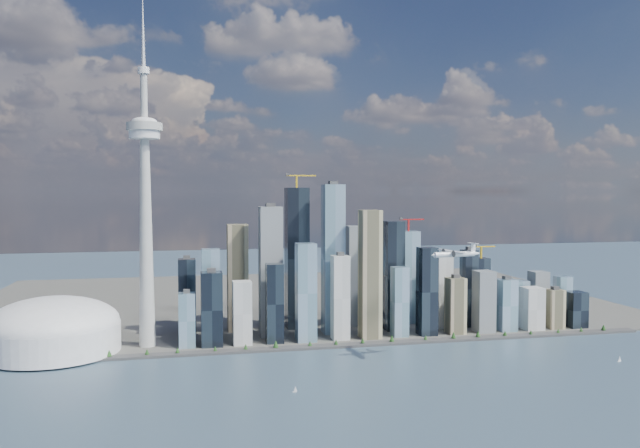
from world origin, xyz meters
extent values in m
plane|color=#36505F|center=(0.00, 0.00, 0.00)|extent=(4000.00, 4000.00, 0.00)
cube|color=#383838|center=(0.00, 250.00, 2.00)|extent=(1100.00, 22.00, 4.00)
cube|color=#4C4C47|center=(0.00, 700.00, 1.50)|extent=(1400.00, 900.00, 3.00)
cylinder|color=#3F2D1E|center=(-476.67, 250.00, 5.20)|extent=(1.00, 1.00, 2.40)
cone|color=#21491A|center=(-476.67, 250.00, 8.80)|extent=(7.20, 7.20, 8.00)
cylinder|color=#3F2D1E|center=(-390.00, 250.00, 5.20)|extent=(1.00, 1.00, 2.40)
cone|color=#21491A|center=(-390.00, 250.00, 8.80)|extent=(7.20, 7.20, 8.00)
cylinder|color=#3F2D1E|center=(-303.33, 250.00, 5.20)|extent=(1.00, 1.00, 2.40)
cone|color=#21491A|center=(-303.33, 250.00, 8.80)|extent=(7.20, 7.20, 8.00)
cylinder|color=#3F2D1E|center=(-216.67, 250.00, 5.20)|extent=(1.00, 1.00, 2.40)
cone|color=#21491A|center=(-216.67, 250.00, 8.80)|extent=(7.20, 7.20, 8.00)
cylinder|color=#3F2D1E|center=(-130.00, 250.00, 5.20)|extent=(1.00, 1.00, 2.40)
cone|color=#21491A|center=(-130.00, 250.00, 8.80)|extent=(7.20, 7.20, 8.00)
cylinder|color=#3F2D1E|center=(-43.33, 250.00, 5.20)|extent=(1.00, 1.00, 2.40)
cone|color=#21491A|center=(-43.33, 250.00, 8.80)|extent=(7.20, 7.20, 8.00)
cylinder|color=#3F2D1E|center=(43.33, 250.00, 5.20)|extent=(1.00, 1.00, 2.40)
cone|color=#21491A|center=(43.33, 250.00, 8.80)|extent=(7.20, 7.20, 8.00)
cylinder|color=#3F2D1E|center=(130.00, 250.00, 5.20)|extent=(1.00, 1.00, 2.40)
cone|color=#21491A|center=(130.00, 250.00, 8.80)|extent=(7.20, 7.20, 8.00)
cylinder|color=#3F2D1E|center=(216.67, 250.00, 5.20)|extent=(1.00, 1.00, 2.40)
cone|color=#21491A|center=(216.67, 250.00, 8.80)|extent=(7.20, 7.20, 8.00)
cylinder|color=#3F2D1E|center=(303.33, 250.00, 5.20)|extent=(1.00, 1.00, 2.40)
cone|color=#21491A|center=(303.33, 250.00, 8.80)|extent=(7.20, 7.20, 8.00)
cylinder|color=#3F2D1E|center=(390.00, 250.00, 5.20)|extent=(1.00, 1.00, 2.40)
cone|color=#21491A|center=(390.00, 250.00, 8.80)|extent=(7.20, 7.20, 8.00)
cylinder|color=#3F2D1E|center=(476.67, 250.00, 5.20)|extent=(1.00, 1.00, 2.40)
cone|color=#21491A|center=(476.67, 250.00, 8.80)|extent=(7.20, 7.20, 8.00)
cube|color=black|center=(-200.00, 290.00, 62.94)|extent=(34.00, 34.00, 119.89)
cube|color=#759EB2|center=(-200.00, 340.00, 79.29)|extent=(30.00, 30.00, 152.58)
cube|color=silver|center=(-150.00, 290.00, 54.77)|extent=(30.00, 30.00, 103.54)
cube|color=#C0B483|center=(-150.00, 395.00, 98.37)|extent=(36.00, 36.00, 190.73)
cube|color=slate|center=(-95.00, 340.00, 114.71)|extent=(38.00, 38.00, 223.43)
cube|color=black|center=(-95.00, 290.00, 68.39)|extent=(28.00, 28.00, 130.79)
cube|color=#759EB2|center=(-40.00, 290.00, 84.74)|extent=(32.00, 32.00, 163.48)
cube|color=black|center=(-40.00, 395.00, 131.06)|extent=(40.00, 40.00, 256.12)
cube|color=#759EB2|center=(15.00, 340.00, 133.79)|extent=(36.00, 36.00, 261.57)
cube|color=silver|center=(15.00, 290.00, 73.84)|extent=(28.00, 28.00, 141.69)
cube|color=#C0B483|center=(70.00, 290.00, 111.99)|extent=(34.00, 34.00, 217.98)
cube|color=slate|center=(70.00, 395.00, 95.64)|extent=(30.00, 30.00, 185.28)
cube|color=black|center=(125.00, 340.00, 101.09)|extent=(32.00, 32.00, 196.18)
cube|color=#759EB2|center=(125.00, 290.00, 62.94)|extent=(26.00, 26.00, 119.89)
cube|color=black|center=(175.00, 290.00, 79.29)|extent=(30.00, 30.00, 152.58)
cube|color=#759EB2|center=(175.00, 395.00, 90.19)|extent=(34.00, 34.00, 174.38)
cube|color=silver|center=(225.00, 340.00, 68.39)|extent=(28.00, 28.00, 130.79)
cube|color=#C0B483|center=(225.00, 290.00, 52.05)|extent=(30.00, 30.00, 98.09)
cube|color=slate|center=(275.00, 290.00, 57.49)|extent=(32.00, 32.00, 108.99)
cube|color=black|center=(275.00, 340.00, 73.84)|extent=(26.00, 26.00, 141.69)
cube|color=#759EB2|center=(325.00, 290.00, 49.32)|extent=(30.00, 30.00, 92.64)
cube|color=black|center=(325.00, 395.00, 62.94)|extent=(28.00, 28.00, 119.89)
cube|color=#759EB2|center=(375.00, 340.00, 43.87)|extent=(30.00, 30.00, 81.74)
cube|color=silver|center=(375.00, 290.00, 41.15)|extent=(34.00, 34.00, 76.29)
cube|color=#C0B483|center=(420.00, 290.00, 38.42)|extent=(28.00, 28.00, 70.84)
cube|color=slate|center=(420.00, 340.00, 52.05)|extent=(30.00, 30.00, 98.09)
cube|color=black|center=(465.00, 290.00, 35.70)|extent=(32.00, 32.00, 65.39)
cube|color=#759EB2|center=(465.00, 340.00, 46.60)|extent=(26.00, 26.00, 87.19)
cube|color=black|center=(-240.00, 395.00, 68.39)|extent=(30.00, 30.00, 130.79)
cube|color=#759EB2|center=(-240.00, 290.00, 46.60)|extent=(26.00, 26.00, 87.19)
cube|color=yellow|center=(-40.00, 395.00, 270.12)|extent=(3.00, 3.00, 22.00)
cube|color=yellow|center=(-31.75, 395.00, 281.12)|extent=(55.00, 2.20, 2.20)
cube|color=#383838|center=(-56.50, 395.00, 283.12)|extent=(6.00, 4.00, 4.00)
cube|color=#AD1818|center=(175.00, 395.00, 188.38)|extent=(3.00, 3.00, 22.00)
cube|color=#AD1818|center=(182.20, 395.00, 199.38)|extent=(48.00, 2.20, 2.20)
cube|color=#383838|center=(160.60, 395.00, 201.38)|extent=(6.00, 4.00, 4.00)
cube|color=yellow|center=(325.00, 395.00, 133.89)|extent=(3.00, 3.00, 22.00)
cube|color=yellow|center=(331.75, 395.00, 144.89)|extent=(45.00, 2.20, 2.20)
cube|color=#383838|center=(311.50, 395.00, 146.89)|extent=(6.00, 4.00, 4.00)
cone|color=#ABABA6|center=(-300.00, 310.00, 173.00)|extent=(26.00, 26.00, 340.00)
cylinder|color=silver|center=(-300.00, 310.00, 343.00)|extent=(48.00, 48.00, 14.00)
cylinder|color=#ABABA6|center=(-300.00, 310.00, 355.00)|extent=(56.00, 56.00, 12.00)
ellipsoid|color=silver|center=(-300.00, 310.00, 363.00)|extent=(40.00, 40.00, 14.00)
cylinder|color=#ABABA6|center=(-300.00, 310.00, 403.00)|extent=(11.00, 11.00, 80.00)
cylinder|color=silver|center=(-300.00, 310.00, 443.00)|extent=(18.00, 18.00, 10.00)
cone|color=silver|center=(-300.00, 310.00, 501.00)|extent=(7.00, 7.00, 105.00)
cylinder|color=silver|center=(-440.00, 300.00, 25.00)|extent=(200.00, 200.00, 44.00)
ellipsoid|color=silver|center=(-440.00, 300.00, 47.00)|extent=(200.00, 200.00, 84.00)
cylinder|color=white|center=(145.83, 123.11, 160.75)|extent=(66.07, 16.24, 8.07)
cone|color=white|center=(112.05, 118.84, 160.75)|extent=(9.77, 9.11, 8.07)
cone|color=white|center=(180.86, 127.55, 160.75)|extent=(13.52, 9.59, 8.07)
cube|color=white|center=(143.33, 122.79, 165.03)|extent=(18.88, 71.32, 1.26)
cylinder|color=white|center=(145.07, 109.03, 163.02)|extent=(14.33, 6.25, 4.54)
cylinder|color=white|center=(141.59, 136.56, 163.02)|extent=(14.33, 6.25, 4.54)
cylinder|color=#3F3F3F|center=(137.56, 108.08, 163.02)|extent=(1.64, 10.06, 10.09)
cylinder|color=#3F3F3F|center=(134.08, 135.61, 163.02)|extent=(1.64, 10.06, 10.09)
cube|color=white|center=(177.11, 127.07, 168.82)|extent=(7.13, 1.89, 13.87)
cube|color=white|center=(177.11, 127.07, 175.88)|extent=(8.35, 23.22, 0.88)
cube|color=white|center=(-105.68, 40.32, 0.35)|extent=(5.28, 1.81, 0.69)
cylinder|color=#999999|center=(-105.68, 40.32, 4.34)|extent=(0.21, 0.21, 7.81)
cube|color=white|center=(389.44, 77.72, 0.41)|extent=(6.43, 2.88, 0.83)
cylinder|color=#999999|center=(389.44, 77.72, 5.17)|extent=(0.25, 0.25, 9.30)
camera|label=1|loc=(-236.77, -720.61, 252.46)|focal=35.00mm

